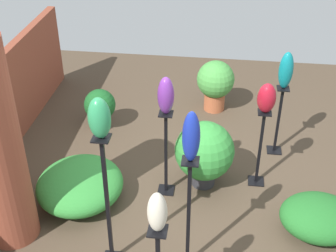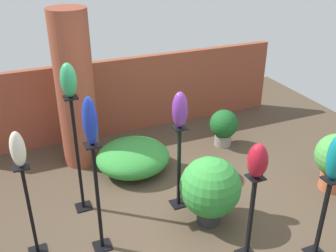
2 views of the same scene
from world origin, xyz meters
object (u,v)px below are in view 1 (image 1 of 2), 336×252
at_px(pedestal_ruby, 260,152).
at_px(pedestal_teal, 278,124).
at_px(art_vase_teal, 286,70).
at_px(art_vase_jade, 99,118).
at_px(art_vase_cobalt, 191,137).
at_px(pedestal_cobalt, 188,220).
at_px(art_vase_violet, 166,96).
at_px(art_vase_ivory, 157,212).
at_px(potted_plant_mid_left, 215,82).
at_px(pedestal_jade, 108,208).
at_px(art_vase_ruby, 267,98).
at_px(potted_plant_back_center, 100,107).
at_px(pedestal_violet, 166,157).
at_px(potted_plant_mid_right, 204,152).

height_order(pedestal_ruby, pedestal_teal, pedestal_ruby).
height_order(art_vase_teal, art_vase_jade, art_vase_jade).
bearing_deg(art_vase_jade, art_vase_cobalt, -86.58).
bearing_deg(pedestal_cobalt, pedestal_ruby, -27.58).
bearing_deg(art_vase_violet, art_vase_jade, 160.29).
relative_size(art_vase_ivory, art_vase_jade, 0.96).
bearing_deg(pedestal_teal, pedestal_ruby, 159.19).
bearing_deg(pedestal_cobalt, art_vase_teal, -25.40).
relative_size(art_vase_ivory, potted_plant_mid_left, 0.46).
relative_size(pedestal_cobalt, pedestal_jade, 0.86).
bearing_deg(art_vase_ruby, potted_plant_back_center, 66.04).
height_order(pedestal_ruby, pedestal_violet, pedestal_violet).
bearing_deg(pedestal_ruby, pedestal_jade, 134.01).
distance_m(pedestal_cobalt, art_vase_jade, 1.38).
relative_size(pedestal_jade, potted_plant_back_center, 2.50).
height_order(pedestal_cobalt, art_vase_teal, art_vase_teal).
bearing_deg(art_vase_ivory, pedestal_cobalt, -15.99).
bearing_deg(art_vase_ivory, potted_plant_mid_right, -7.81).
bearing_deg(potted_plant_mid_right, potted_plant_back_center, 54.94).
xyz_separation_m(pedestal_ruby, pedestal_cobalt, (-1.44, 0.75, 0.14)).
xyz_separation_m(pedestal_teal, potted_plant_mid_right, (-0.84, 0.95, 0.04)).
height_order(art_vase_jade, potted_plant_mid_right, art_vase_jade).
relative_size(pedestal_teal, art_vase_ivory, 2.60).
bearing_deg(potted_plant_mid_left, art_vase_ivory, 175.17).
distance_m(pedestal_ruby, art_vase_ivory, 2.49).
distance_m(pedestal_ruby, potted_plant_mid_left, 1.89).
xyz_separation_m(pedestal_cobalt, art_vase_jade, (-0.05, 0.79, 1.14)).
distance_m(art_vase_ivory, art_vase_jade, 0.97).
distance_m(pedestal_cobalt, art_vase_teal, 2.48).
relative_size(art_vase_ivory, art_vase_violet, 0.85).
height_order(art_vase_teal, art_vase_violet, art_vase_violet).
bearing_deg(art_vase_violet, art_vase_ruby, -74.01).
bearing_deg(art_vase_jade, pedestal_teal, -39.40).
xyz_separation_m(art_vase_teal, art_vase_jade, (-2.21, 1.82, 0.50)).
height_order(art_vase_ruby, art_vase_jade, art_vase_jade).
distance_m(pedestal_teal, pedestal_violet, 1.75).
distance_m(pedestal_cobalt, pedestal_violet, 1.18).
xyz_separation_m(pedestal_cobalt, pedestal_jade, (-0.05, 0.79, 0.10)).
relative_size(pedestal_teal, art_vase_violet, 2.21).
bearing_deg(potted_plant_back_center, pedestal_violet, -138.97).
bearing_deg(pedestal_teal, pedestal_jade, 140.60).
bearing_deg(pedestal_jade, art_vase_teal, -39.40).
bearing_deg(potted_plant_mid_right, art_vase_teal, -48.55).
bearing_deg(pedestal_teal, art_vase_cobalt, 154.60).
bearing_deg(pedestal_ruby, pedestal_teal, -20.81).
relative_size(art_vase_ivory, art_vase_teal, 0.76).
relative_size(art_vase_ivory, potted_plant_back_center, 0.62).
distance_m(art_vase_ruby, potted_plant_mid_left, 2.03).
distance_m(pedestal_cobalt, potted_plant_mid_right, 1.33).
distance_m(pedestal_teal, art_vase_ivory, 3.23).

